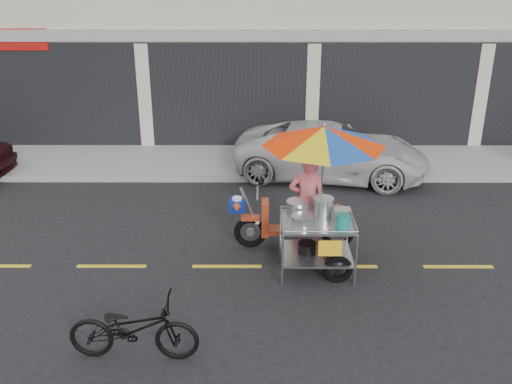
{
  "coord_description": "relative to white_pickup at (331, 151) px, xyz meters",
  "views": [
    {
      "loc": [
        -1.48,
        -8.62,
        4.94
      ],
      "look_at": [
        -1.5,
        0.6,
        1.15
      ],
      "focal_mm": 40.0,
      "sensor_mm": 36.0,
      "label": 1
    }
  ],
  "objects": [
    {
      "name": "ground",
      "position": [
        -0.31,
        -4.45,
        -0.64
      ],
      "size": [
        90.0,
        90.0,
        0.0
      ],
      "primitive_type": "plane",
      "color": "black"
    },
    {
      "name": "near_bicycle",
      "position": [
        -3.41,
        -6.86,
        -0.19
      ],
      "size": [
        1.75,
        0.67,
        0.91
      ],
      "primitive_type": "imported",
      "rotation": [
        0.0,
        0.0,
        1.53
      ],
      "color": "black",
      "rests_on": "ground"
    },
    {
      "name": "food_vendor_rig",
      "position": [
        -0.82,
        -4.22,
        0.98
      ],
      "size": [
        2.54,
        2.04,
        2.58
      ],
      "rotation": [
        0.0,
        0.0,
        -0.0
      ],
      "color": "black",
      "rests_on": "ground"
    },
    {
      "name": "sidewalk",
      "position": [
        -0.31,
        1.05,
        -0.56
      ],
      "size": [
        45.0,
        3.0,
        0.15
      ],
      "primitive_type": "cube",
      "color": "gray",
      "rests_on": "ground"
    },
    {
      "name": "centerline",
      "position": [
        -0.31,
        -4.45,
        -0.63
      ],
      "size": [
        42.0,
        0.1,
        0.01
      ],
      "primitive_type": "cube",
      "color": "gold",
      "rests_on": "ground"
    },
    {
      "name": "white_pickup",
      "position": [
        0.0,
        0.0,
        0.0
      ],
      "size": [
        4.91,
        2.94,
        1.28
      ],
      "primitive_type": "imported",
      "rotation": [
        0.0,
        0.0,
        1.38
      ],
      "color": "silver",
      "rests_on": "ground"
    }
  ]
}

